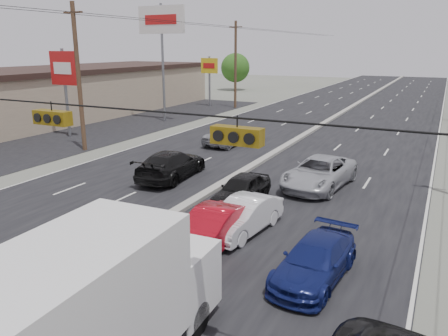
% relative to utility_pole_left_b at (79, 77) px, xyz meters
% --- Properties ---
extents(ground, '(200.00, 200.00, 0.00)m').
position_rel_utility_pole_left_b_xyz_m(ground, '(12.50, -15.00, -5.11)').
color(ground, '#606356').
rests_on(ground, ground).
extents(road_surface, '(20.00, 160.00, 0.02)m').
position_rel_utility_pole_left_b_xyz_m(road_surface, '(12.50, 15.00, -5.11)').
color(road_surface, black).
rests_on(road_surface, ground).
extents(center_median, '(0.50, 160.00, 0.20)m').
position_rel_utility_pole_left_b_xyz_m(center_median, '(12.50, 15.00, -5.01)').
color(center_median, gray).
rests_on(center_median, ground).
extents(strip_mall, '(12.00, 42.00, 4.60)m').
position_rel_utility_pole_left_b_xyz_m(strip_mall, '(-13.50, 10.00, -2.81)').
color(strip_mall, tan).
rests_on(strip_mall, ground).
extents(parking_lot, '(10.00, 42.00, 0.02)m').
position_rel_utility_pole_left_b_xyz_m(parking_lot, '(-4.50, 10.00, -5.11)').
color(parking_lot, black).
rests_on(parking_lot, ground).
extents(utility_pole_left_b, '(1.60, 0.30, 10.00)m').
position_rel_utility_pole_left_b_xyz_m(utility_pole_left_b, '(0.00, 0.00, 0.00)').
color(utility_pole_left_b, '#422D1E').
rests_on(utility_pole_left_b, ground).
extents(utility_pole_left_c, '(1.60, 0.30, 10.00)m').
position_rel_utility_pole_left_b_xyz_m(utility_pole_left_c, '(0.00, 25.00, 0.00)').
color(utility_pole_left_c, '#422D1E').
rests_on(utility_pole_left_c, ground).
extents(traffic_signals, '(25.00, 0.30, 0.54)m').
position_rel_utility_pole_left_b_xyz_m(traffic_signals, '(13.90, -15.00, 0.39)').
color(traffic_signals, black).
rests_on(traffic_signals, ground).
extents(pole_sign_mid, '(2.60, 0.25, 7.00)m').
position_rel_utility_pole_left_b_xyz_m(pole_sign_mid, '(-4.50, 3.00, 0.01)').
color(pole_sign_mid, slate).
rests_on(pole_sign_mid, ground).
extents(pole_sign_billboard, '(5.00, 0.25, 11.00)m').
position_rel_utility_pole_left_b_xyz_m(pole_sign_billboard, '(-2.00, 13.00, 3.76)').
color(pole_sign_billboard, slate).
rests_on(pole_sign_billboard, ground).
extents(pole_sign_far, '(2.20, 0.25, 6.00)m').
position_rel_utility_pole_left_b_xyz_m(pole_sign_far, '(-3.50, 25.00, -0.70)').
color(pole_sign_far, slate).
rests_on(pole_sign_far, ground).
extents(tree_left_far, '(4.80, 4.80, 6.12)m').
position_rel_utility_pole_left_b_xyz_m(tree_left_far, '(-9.50, 45.00, -1.39)').
color(tree_left_far, '#382619').
rests_on(tree_left_far, ground).
extents(box_truck, '(2.73, 7.09, 3.55)m').
position_rel_utility_pole_left_b_xyz_m(box_truck, '(16.60, -16.74, -3.29)').
color(box_truck, black).
rests_on(box_truck, ground).
extents(red_sedan, '(1.53, 4.33, 1.43)m').
position_rel_utility_pole_left_b_xyz_m(red_sedan, '(15.50, -9.67, -4.39)').
color(red_sedan, '#9F0916').
rests_on(red_sedan, ground).
extents(queue_car_a, '(1.72, 4.09, 1.38)m').
position_rel_utility_pole_left_b_xyz_m(queue_car_a, '(14.56, -4.98, -4.42)').
color(queue_car_a, black).
rests_on(queue_car_a, ground).
extents(queue_car_b, '(1.95, 4.31, 1.37)m').
position_rel_utility_pole_left_b_xyz_m(queue_car_b, '(16.00, -7.93, -4.42)').
color(queue_car_b, white).
rests_on(queue_car_b, ground).
extents(queue_car_c, '(3.21, 5.85, 1.55)m').
position_rel_utility_pole_left_b_xyz_m(queue_car_c, '(17.13, -0.86, -4.33)').
color(queue_car_c, '#A6A8AE').
rests_on(queue_car_c, ground).
extents(queue_car_d, '(2.13, 4.50, 1.27)m').
position_rel_utility_pole_left_b_xyz_m(queue_car_d, '(19.50, -10.22, -4.47)').
color(queue_car_d, navy).
rests_on(queue_car_d, ground).
extents(oncoming_near, '(2.64, 5.54, 1.56)m').
position_rel_utility_pole_left_b_xyz_m(oncoming_near, '(9.35, -2.98, -4.33)').
color(oncoming_near, black).
rests_on(oncoming_near, ground).
extents(oncoming_far, '(2.47, 4.77, 1.29)m').
position_rel_utility_pole_left_b_xyz_m(oncoming_far, '(8.35, 6.18, -4.46)').
color(oncoming_far, '#93949A').
rests_on(oncoming_far, ground).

